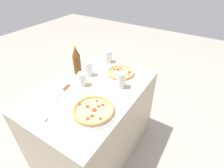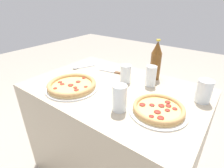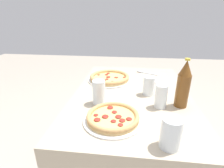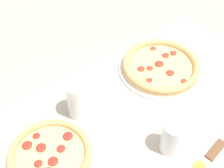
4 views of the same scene
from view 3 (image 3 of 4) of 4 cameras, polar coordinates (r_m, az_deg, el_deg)
name	(u,v)px [view 3 (image 3 of 4)]	position (r m, az deg, el deg)	size (l,w,h in m)	color
table	(130,139)	(1.32, 5.74, -17.58)	(1.07, 0.72, 0.74)	#B7A88E
pizza_salami	(110,78)	(1.30, -0.82, 2.02)	(0.31, 0.31, 0.04)	silver
pizza_margherita	(113,117)	(0.83, 0.30, -10.83)	(0.28, 0.28, 0.04)	white
glass_water	(171,135)	(0.70, 18.58, -15.37)	(0.08, 0.08, 0.12)	white
glass_cola	(161,97)	(0.96, 15.67, -4.21)	(0.06, 0.06, 0.13)	white
glass_orange_juice	(149,87)	(1.09, 11.86, -0.84)	(0.07, 0.07, 0.11)	white
glass_lemonade	(99,93)	(0.96, -4.28, -2.88)	(0.07, 0.07, 0.13)	white
beer_bottle	(183,85)	(0.98, 22.30, -0.17)	(0.07, 0.07, 0.26)	brown
knife	(158,85)	(1.26, 14.81, -0.23)	(0.21, 0.06, 0.01)	brown
spoon	(144,72)	(1.49, 10.34, 3.82)	(0.10, 0.18, 0.02)	silver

